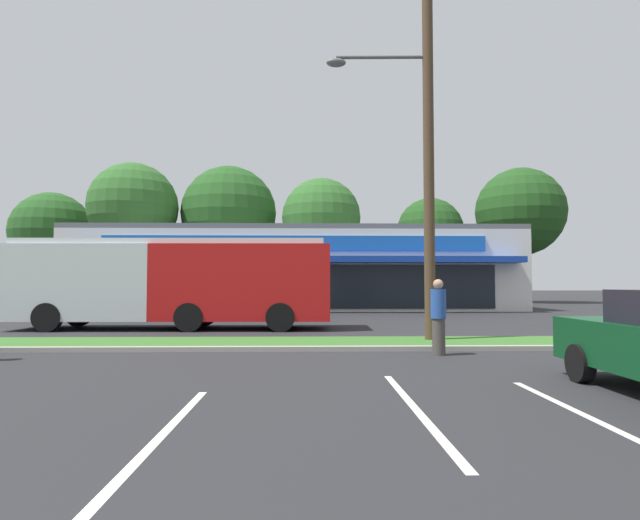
% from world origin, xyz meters
% --- Properties ---
extents(grass_median, '(56.00, 2.20, 0.12)m').
position_xyz_m(grass_median, '(0.00, 14.00, 0.06)').
color(grass_median, '#386B28').
rests_on(grass_median, ground_plane).
extents(curb_lip, '(56.00, 0.24, 0.12)m').
position_xyz_m(curb_lip, '(0.00, 12.78, 0.06)').
color(curb_lip, '#99968C').
rests_on(curb_lip, ground_plane).
extents(parking_stripe_2, '(0.12, 4.80, 0.01)m').
position_xyz_m(parking_stripe_2, '(0.62, 5.59, 0.00)').
color(parking_stripe_2, silver).
rests_on(parking_stripe_2, ground_plane).
extents(parking_stripe_3, '(0.12, 4.80, 0.01)m').
position_xyz_m(parking_stripe_3, '(3.66, 6.89, 0.00)').
color(parking_stripe_3, silver).
rests_on(parking_stripe_3, ground_plane).
extents(parking_stripe_4, '(0.12, 4.80, 0.01)m').
position_xyz_m(parking_stripe_4, '(5.73, 6.23, 0.00)').
color(parking_stripe_4, silver).
rests_on(parking_stripe_4, ground_plane).
extents(storefront_building, '(27.90, 13.74, 5.19)m').
position_xyz_m(storefront_building, '(1.48, 36.19, 2.60)').
color(storefront_building, silver).
rests_on(storefront_building, ground_plane).
extents(tree_far_left, '(6.97, 6.97, 9.72)m').
position_xyz_m(tree_far_left, '(-20.44, 46.11, 6.22)').
color(tree_far_left, '#473323').
rests_on(tree_far_left, ground_plane).
extents(tree_left, '(7.37, 7.37, 11.71)m').
position_xyz_m(tree_left, '(-12.35, 43.19, 8.02)').
color(tree_left, '#473323').
rests_on(tree_left, ground_plane).
extents(tree_mid_left, '(8.27, 8.27, 11.93)m').
position_xyz_m(tree_mid_left, '(-4.70, 45.27, 7.79)').
color(tree_mid_left, '#473323').
rests_on(tree_mid_left, ground_plane).
extents(tree_mid, '(6.69, 6.69, 10.60)m').
position_xyz_m(tree_mid, '(3.38, 43.69, 7.24)').
color(tree_mid, '#473323').
rests_on(tree_mid, ground_plane).
extents(tree_mid_right, '(5.73, 5.73, 9.06)m').
position_xyz_m(tree_mid_right, '(12.83, 44.36, 6.17)').
color(tree_mid_right, '#473323').
rests_on(tree_mid_right, ground_plane).
extents(tree_right, '(7.58, 7.58, 11.66)m').
position_xyz_m(tree_right, '(20.64, 44.11, 7.86)').
color(tree_right, '#473323').
rests_on(tree_right, ground_plane).
extents(utility_pole, '(3.03, 2.40, 11.24)m').
position_xyz_m(utility_pole, '(5.49, 14.28, 5.97)').
color(utility_pole, '#4C3826').
rests_on(utility_pole, ground_plane).
extents(city_bus, '(11.54, 2.83, 3.25)m').
position_xyz_m(city_bus, '(-2.71, 19.11, 1.76)').
color(city_bus, '#B71414').
rests_on(city_bus, ground_plane).
extents(car_0, '(4.38, 1.93, 1.46)m').
position_xyz_m(car_0, '(-8.65, 25.21, 0.75)').
color(car_0, '#9E998C').
rests_on(car_0, ground_plane).
extents(car_1, '(4.56, 2.00, 1.35)m').
position_xyz_m(car_1, '(-3.32, 24.77, 0.72)').
color(car_1, black).
rests_on(car_1, ground_plane).
extents(pedestrian_by_pole, '(0.36, 0.36, 1.77)m').
position_xyz_m(pedestrian_by_pole, '(5.27, 11.99, 0.89)').
color(pedestrian_by_pole, '#47423D').
rests_on(pedestrian_by_pole, ground_plane).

